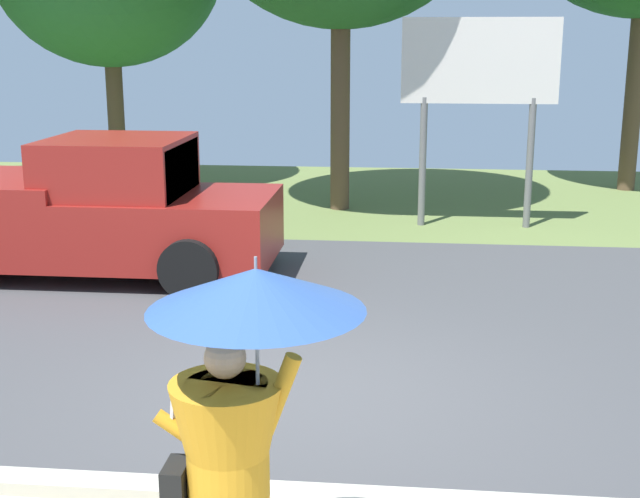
% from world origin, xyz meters
% --- Properties ---
extents(ground_plane, '(40.00, 22.00, 0.20)m').
position_xyz_m(ground_plane, '(0.00, 2.95, -0.05)').
color(ground_plane, '#424244').
extents(monk_pedestrian, '(1.13, 1.12, 2.13)m').
position_xyz_m(monk_pedestrian, '(-0.04, -3.33, 1.15)').
color(monk_pedestrian, orange).
rests_on(monk_pedestrian, ground_plane).
extents(pickup_truck, '(5.20, 2.28, 1.88)m').
position_xyz_m(pickup_truck, '(-3.53, 3.72, 0.87)').
color(pickup_truck, maroon).
rests_on(pickup_truck, ground_plane).
extents(roadside_billboard, '(2.60, 0.12, 3.50)m').
position_xyz_m(roadside_billboard, '(1.97, 7.34, 2.55)').
color(roadside_billboard, slate).
rests_on(roadside_billboard, ground_plane).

